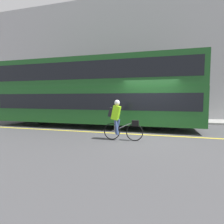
{
  "coord_description": "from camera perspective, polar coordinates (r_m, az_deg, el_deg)",
  "views": [
    {
      "loc": [
        0.36,
        -7.64,
        1.65
      ],
      "look_at": [
        -1.74,
        0.3,
        1.0
      ],
      "focal_mm": 28.0,
      "sensor_mm": 36.0,
      "label": 1
    }
  ],
  "objects": [
    {
      "name": "sidewalk_curb",
      "position": [
        13.24,
        13.14,
        -2.5
      ],
      "size": [
        60.0,
        2.21,
        0.11
      ],
      "color": "gray",
      "rests_on": "ground_plane"
    },
    {
      "name": "street_sign_post",
      "position": [
        14.15,
        -8.34,
        3.46
      ],
      "size": [
        0.36,
        0.09,
        2.28
      ],
      "color": "#59595B",
      "rests_on": "sidewalk_curb"
    },
    {
      "name": "trash_bin",
      "position": [
        13.76,
        -3.5,
        0.15
      ],
      "size": [
        0.54,
        0.54,
        0.98
      ],
      "color": "#194C23",
      "rests_on": "sidewalk_curb"
    },
    {
      "name": "ground_plane",
      "position": [
        7.83,
        11.94,
        -7.74
      ],
      "size": [
        80.0,
        80.0,
        0.0
      ],
      "primitive_type": "plane",
      "color": "#424244"
    },
    {
      "name": "building_facade",
      "position": [
        14.78,
        13.65,
        17.43
      ],
      "size": [
        60.0,
        0.3,
        9.96
      ],
      "color": "#9E9EA3",
      "rests_on": "ground_plane"
    },
    {
      "name": "road_center_line",
      "position": [
        8.08,
        12.03,
        -7.33
      ],
      "size": [
        50.0,
        0.14,
        0.01
      ],
      "primitive_type": "cube",
      "color": "yellow",
      "rests_on": "ground_plane"
    },
    {
      "name": "cyclist_on_bike",
      "position": [
        6.86,
        2.24,
        -2.11
      ],
      "size": [
        1.56,
        0.32,
        1.59
      ],
      "color": "black",
      "rests_on": "ground_plane"
    },
    {
      "name": "bus",
      "position": [
        10.19,
        -5.74,
        7.13
      ],
      "size": [
        11.35,
        2.57,
        3.8
      ],
      "color": "black",
      "rests_on": "ground_plane"
    }
  ]
}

